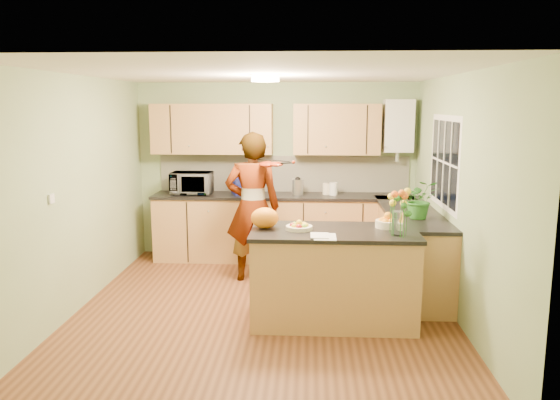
{
  "coord_description": "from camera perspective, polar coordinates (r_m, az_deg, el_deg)",
  "views": [
    {
      "loc": [
        0.48,
        -5.61,
        2.18
      ],
      "look_at": [
        0.15,
        0.5,
        1.12
      ],
      "focal_mm": 35.0,
      "sensor_mm": 36.0,
      "label": 1
    }
  ],
  "objects": [
    {
      "name": "floor",
      "position": [
        6.04,
        -1.67,
        -11.31
      ],
      "size": [
        4.5,
        4.5,
        0.0
      ],
      "primitive_type": "plane",
      "color": "#572E18",
      "rests_on": "ground"
    },
    {
      "name": "ceiling",
      "position": [
        5.64,
        -1.81,
        13.11
      ],
      "size": [
        4.0,
        4.5,
        0.02
      ],
      "primitive_type": "cube",
      "color": "white",
      "rests_on": "wall_back"
    },
    {
      "name": "wall_back",
      "position": [
        7.93,
        -0.35,
        3.14
      ],
      "size": [
        4.0,
        0.02,
        2.5
      ],
      "primitive_type": "cube",
      "color": "gray",
      "rests_on": "floor"
    },
    {
      "name": "wall_front",
      "position": [
        3.52,
        -4.87,
        -5.52
      ],
      "size": [
        4.0,
        0.02,
        2.5
      ],
      "primitive_type": "cube",
      "color": "gray",
      "rests_on": "floor"
    },
    {
      "name": "wall_left",
      "position": [
        6.2,
        -20.47,
        0.62
      ],
      "size": [
        0.02,
        4.5,
        2.5
      ],
      "primitive_type": "cube",
      "color": "gray",
      "rests_on": "floor"
    },
    {
      "name": "wall_right",
      "position": [
        5.88,
        18.06,
        0.28
      ],
      "size": [
        0.02,
        4.5,
        2.5
      ],
      "primitive_type": "cube",
      "color": "gray",
      "rests_on": "floor"
    },
    {
      "name": "back_counter",
      "position": [
        7.76,
        0.25,
        -2.85
      ],
      "size": [
        3.64,
        0.62,
        0.94
      ],
      "color": "#A17940",
      "rests_on": "floor"
    },
    {
      "name": "right_counter",
      "position": [
        6.79,
        13.43,
        -4.98
      ],
      "size": [
        0.62,
        2.24,
        0.94
      ],
      "color": "#A17940",
      "rests_on": "floor"
    },
    {
      "name": "splashback",
      "position": [
        7.91,
        0.36,
        2.76
      ],
      "size": [
        3.6,
        0.02,
        0.52
      ],
      "primitive_type": "cube",
      "color": "white",
      "rests_on": "back_counter"
    },
    {
      "name": "upper_cabinets",
      "position": [
        7.72,
        -1.75,
        7.42
      ],
      "size": [
        3.2,
        0.34,
        0.7
      ],
      "color": "#A17940",
      "rests_on": "wall_back"
    },
    {
      "name": "boiler",
      "position": [
        7.8,
        12.25,
        7.57
      ],
      "size": [
        0.4,
        0.3,
        0.86
      ],
      "color": "white",
      "rests_on": "wall_back"
    },
    {
      "name": "window_right",
      "position": [
        6.42,
        16.78,
        3.82
      ],
      "size": [
        0.01,
        1.3,
        1.05
      ],
      "color": "white",
      "rests_on": "wall_right"
    },
    {
      "name": "light_switch",
      "position": [
        5.65,
        -22.77,
        0.13
      ],
      "size": [
        0.02,
        0.09,
        0.09
      ],
      "primitive_type": "cube",
      "color": "white",
      "rests_on": "wall_left"
    },
    {
      "name": "ceiling_lamp",
      "position": [
        5.93,
        -1.55,
        12.58
      ],
      "size": [
        0.3,
        0.3,
        0.07
      ],
      "color": "#FFEABF",
      "rests_on": "ceiling"
    },
    {
      "name": "peninsula_island",
      "position": [
        5.6,
        5.6,
        -7.88
      ],
      "size": [
        1.66,
        0.85,
        0.95
      ],
      "color": "#A17940",
      "rests_on": "floor"
    },
    {
      "name": "fruit_dish",
      "position": [
        5.46,
        2.02,
        -2.73
      ],
      "size": [
        0.27,
        0.27,
        0.09
      ],
      "color": "beige",
      "rests_on": "peninsula_island"
    },
    {
      "name": "orange_bowl",
      "position": [
        5.66,
        11.2,
        -2.22
      ],
      "size": [
        0.25,
        0.25,
        0.15
      ],
      "color": "beige",
      "rests_on": "peninsula_island"
    },
    {
      "name": "flower_vase",
      "position": [
        5.3,
        12.33,
        -0.07
      ],
      "size": [
        0.27,
        0.27,
        0.51
      ],
      "rotation": [
        0.0,
        0.0,
        0.26
      ],
      "color": "silver",
      "rests_on": "peninsula_island"
    },
    {
      "name": "orange_bag",
      "position": [
        5.52,
        -1.61,
        -1.89
      ],
      "size": [
        0.31,
        0.28,
        0.21
      ],
      "primitive_type": "ellipsoid",
      "rotation": [
        0.0,
        0.0,
        -0.15
      ],
      "color": "orange",
      "rests_on": "peninsula_island"
    },
    {
      "name": "papers",
      "position": [
        5.18,
        4.72,
        -3.83
      ],
      "size": [
        0.21,
        0.29,
        0.01
      ],
      "primitive_type": "cube",
      "color": "white",
      "rests_on": "peninsula_island"
    },
    {
      "name": "violinist",
      "position": [
        6.78,
        -2.88,
        -0.74
      ],
      "size": [
        0.71,
        0.49,
        1.87
      ],
      "primitive_type": "imported",
      "rotation": [
        0.0,
        0.0,
        3.2
      ],
      "color": "#E0AD89",
      "rests_on": "floor"
    },
    {
      "name": "violin",
      "position": [
        6.46,
        -1.36,
        3.76
      ],
      "size": [
        0.57,
        0.49,
        0.14
      ],
      "primitive_type": null,
      "rotation": [
        0.17,
        0.0,
        -0.61
      ],
      "color": "#4A0D04",
      "rests_on": "violinist"
    },
    {
      "name": "microwave",
      "position": [
        7.8,
        -9.22,
        1.75
      ],
      "size": [
        0.56,
        0.39,
        0.31
      ],
      "primitive_type": "imported",
      "rotation": [
        0.0,
        0.0,
        -0.01
      ],
      "color": "white",
      "rests_on": "back_counter"
    },
    {
      "name": "blue_box",
      "position": [
        7.71,
        -3.73,
        1.58
      ],
      "size": [
        0.39,
        0.34,
        0.26
      ],
      "primitive_type": "cube",
      "rotation": [
        0.0,
        0.0,
        0.38
      ],
      "color": "navy",
      "rests_on": "back_counter"
    },
    {
      "name": "kettle",
      "position": [
        7.64,
        1.86,
        1.44
      ],
      "size": [
        0.16,
        0.16,
        0.29
      ],
      "rotation": [
        0.0,
        0.0,
        0.36
      ],
      "color": "silver",
      "rests_on": "back_counter"
    },
    {
      "name": "jar_cream",
      "position": [
        7.7,
        4.85,
        1.17
      ],
      "size": [
        0.11,
        0.11,
        0.16
      ],
      "primitive_type": "cylinder",
      "rotation": [
        0.0,
        0.0,
        -0.03
      ],
      "color": "beige",
      "rests_on": "back_counter"
    },
    {
      "name": "jar_white",
      "position": [
        7.65,
        5.6,
        1.17
      ],
      "size": [
        0.14,
        0.14,
        0.18
      ],
      "primitive_type": "cylinder",
      "rotation": [
        0.0,
        0.0,
        -0.25
      ],
      "color": "white",
      "rests_on": "back_counter"
    },
    {
      "name": "potted_plant",
      "position": [
        6.21,
        14.41,
        0.07
      ],
      "size": [
        0.4,
        0.35,
        0.43
      ],
      "primitive_type": "imported",
      "rotation": [
        0.0,
        0.0,
        -0.04
      ],
      "color": "#2C6F25",
      "rests_on": "right_counter"
    }
  ]
}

